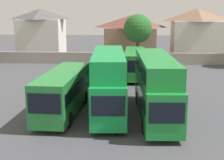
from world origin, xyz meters
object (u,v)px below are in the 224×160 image
bus_1 (63,90)px  bus_3 (156,83)px  bus_5 (135,62)px  house_terrace_left (41,32)px  bus_2 (109,79)px  tree_right_of_lot (138,29)px  house_terrace_centre (130,35)px  house_terrace_right (196,32)px  bus_4 (106,62)px

bus_1 → bus_3: size_ratio=0.87×
bus_1 → bus_5: (5.87, 15.30, -0.05)m
bus_3 → house_terrace_left: 40.24m
bus_1 → bus_3: bus_3 is taller
bus_5 → house_terrace_left: bearing=-138.9°
bus_5 → house_terrace_left: 26.48m
bus_1 → house_terrace_left: (-11.41, 35.21, 2.41)m
bus_2 → tree_right_of_lot: (2.77, 27.61, 2.56)m
bus_2 → house_terrace_centre: (1.53, 34.68, 0.98)m
bus_5 → tree_right_of_lot: tree_right_of_lot is taller
bus_1 → house_terrace_right: (16.95, 34.66, 2.43)m
bus_3 → bus_4: bearing=-164.9°
bus_3 → tree_right_of_lot: bearing=179.2°
bus_5 → house_terrace_centre: (-0.73, 19.72, 1.88)m
bus_2 → bus_3: size_ratio=0.94×
bus_2 → bus_3: (3.71, -0.69, -0.11)m
bus_1 → house_terrace_centre: size_ratio=1.09×
house_terrace_left → tree_right_of_lot: bearing=-22.2°
bus_4 → bus_5: bearing=87.4°
bus_2 → tree_right_of_lot: bearing=170.5°
bus_2 → bus_5: size_ratio=1.08×
bus_2 → bus_4: bearing=-178.7°
bus_2 → house_terrace_left: 38.01m
bus_1 → bus_5: bearing=161.3°
bus_1 → tree_right_of_lot: (6.38, 27.95, 3.41)m
bus_3 → house_terrace_right: 36.35m
bus_1 → bus_3: bearing=89.5°
bus_1 → house_terrace_left: 37.10m
house_terrace_centre → house_terrace_right: house_terrace_right is taller
bus_1 → house_terrace_centre: 35.44m
house_terrace_left → house_terrace_right: (28.37, -0.55, 0.02)m
bus_5 → tree_right_of_lot: 13.12m
bus_1 → tree_right_of_lot: 28.87m
bus_1 → house_terrace_centre: (5.15, 35.02, 1.82)m
bus_4 → house_terrace_left: (-13.68, 19.84, 2.47)m
bus_3 → house_terrace_right: bearing=161.9°
bus_3 → bus_5: bearing=-177.4°
bus_4 → tree_right_of_lot: tree_right_of_lot is taller
house_terrace_left → house_terrace_centre: size_ratio=0.90×
bus_5 → house_terrace_left: house_terrace_left is taller
house_terrace_right → house_terrace_left: bearing=178.9°
bus_1 → bus_2: 3.73m
bus_2 → house_terrace_right: house_terrace_right is taller
bus_5 → house_terrace_centre: house_terrace_centre is taller
tree_right_of_lot → bus_2: bearing=-95.7°
bus_2 → bus_5: bus_2 is taller
bus_1 → house_terrace_centre: house_terrace_centre is taller
bus_5 → house_terrace_left: (-17.29, 19.91, 2.47)m
bus_2 → house_terrace_centre: 34.73m
bus_2 → bus_3: bus_2 is taller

